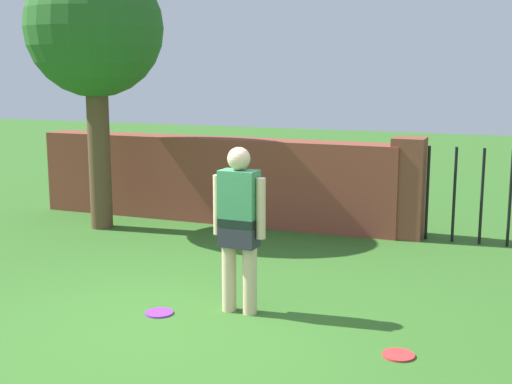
# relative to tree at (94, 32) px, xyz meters

# --- Properties ---
(ground_plane) EXTENTS (40.00, 40.00, 0.00)m
(ground_plane) POSITION_rel_tree_xyz_m (2.83, -3.34, -2.84)
(ground_plane) COLOR #336623
(brick_wall) EXTENTS (5.76, 0.50, 1.29)m
(brick_wall) POSITION_rel_tree_xyz_m (1.33, 1.03, -2.20)
(brick_wall) COLOR brown
(brick_wall) RESTS_ON ground
(tree) EXTENTS (1.95, 1.95, 3.87)m
(tree) POSITION_rel_tree_xyz_m (0.00, 0.00, 0.00)
(tree) COLOR brown
(tree) RESTS_ON ground
(person) EXTENTS (0.54, 0.23, 1.62)m
(person) POSITION_rel_tree_xyz_m (3.30, -2.58, -1.94)
(person) COLOR beige
(person) RESTS_ON ground
(fence_gate) EXTENTS (2.76, 0.44, 1.40)m
(fence_gate) POSITION_rel_tree_xyz_m (5.47, 1.03, -2.14)
(fence_gate) COLOR brown
(fence_gate) RESTS_ON ground
(frisbee_red) EXTENTS (0.27, 0.27, 0.02)m
(frisbee_red) POSITION_rel_tree_xyz_m (4.93, -3.06, -2.83)
(frisbee_red) COLOR red
(frisbee_red) RESTS_ON ground
(frisbee_purple) EXTENTS (0.27, 0.27, 0.02)m
(frisbee_purple) POSITION_rel_tree_xyz_m (2.59, -2.91, -2.83)
(frisbee_purple) COLOR purple
(frisbee_purple) RESTS_ON ground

